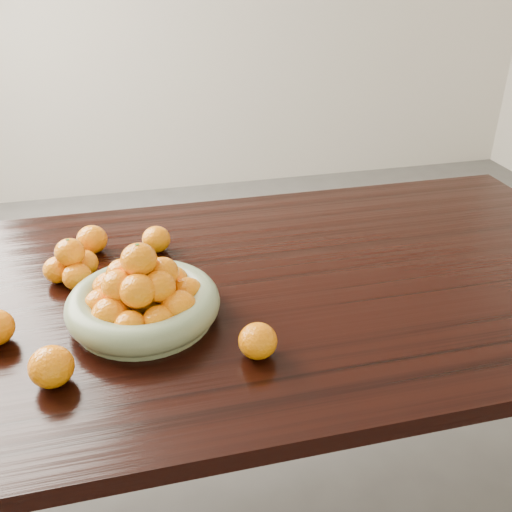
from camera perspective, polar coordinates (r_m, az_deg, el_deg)
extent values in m
plane|color=#575652|center=(1.86, -1.46, -22.86)|extent=(5.00, 5.00, 0.00)
cube|color=black|center=(1.36, -1.84, -3.49)|extent=(2.00, 1.00, 0.04)
cube|color=black|center=(2.23, 19.87, -2.62)|extent=(0.08, 0.08, 0.71)
cylinder|color=gray|center=(1.25, -11.07, -5.83)|extent=(0.29, 0.29, 0.01)
torus|color=gray|center=(1.23, -11.20, -4.66)|extent=(0.32, 0.32, 0.06)
ellipsoid|color=orange|center=(1.23, -6.91, -3.70)|extent=(0.07, 0.07, 0.07)
ellipsoid|color=orange|center=(1.28, -8.40, -2.54)|extent=(0.08, 0.08, 0.07)
ellipsoid|color=orange|center=(1.30, -10.47, -2.09)|extent=(0.07, 0.07, 0.07)
ellipsoid|color=orange|center=(1.30, -12.46, -2.44)|extent=(0.07, 0.07, 0.06)
ellipsoid|color=orange|center=(1.28, -14.37, -3.15)|extent=(0.08, 0.08, 0.07)
ellipsoid|color=orange|center=(1.23, -15.22, -4.70)|extent=(0.07, 0.07, 0.07)
ellipsoid|color=orange|center=(1.19, -14.33, -5.78)|extent=(0.08, 0.08, 0.07)
ellipsoid|color=orange|center=(1.16, -12.49, -6.88)|extent=(0.07, 0.07, 0.06)
ellipsoid|color=orange|center=(1.16, -9.68, -6.44)|extent=(0.07, 0.07, 0.06)
ellipsoid|color=orange|center=(1.18, -7.75, -5.22)|extent=(0.08, 0.08, 0.07)
ellipsoid|color=orange|center=(1.22, -11.04, -4.35)|extent=(0.07, 0.07, 0.07)
ellipsoid|color=orange|center=(1.21, -9.32, -1.62)|extent=(0.07, 0.07, 0.06)
ellipsoid|color=orange|center=(1.24, -10.98, -1.12)|extent=(0.07, 0.07, 0.06)
ellipsoid|color=orange|center=(1.23, -13.20, -1.76)|extent=(0.07, 0.07, 0.06)
ellipsoid|color=orange|center=(1.19, -13.58, -2.91)|extent=(0.07, 0.07, 0.06)
ellipsoid|color=orange|center=(1.16, -11.73, -3.43)|extent=(0.07, 0.07, 0.07)
ellipsoid|color=orange|center=(1.18, -9.70, -3.02)|extent=(0.07, 0.07, 0.07)
ellipsoid|color=orange|center=(1.18, -11.63, -0.37)|extent=(0.08, 0.08, 0.07)
ellipsoid|color=orange|center=(1.38, -17.46, -1.97)|extent=(0.07, 0.07, 0.06)
ellipsoid|color=orange|center=(1.43, -16.81, -0.68)|extent=(0.07, 0.07, 0.06)
ellipsoid|color=orange|center=(1.42, -19.22, -1.30)|extent=(0.07, 0.07, 0.06)
ellipsoid|color=orange|center=(1.39, -18.12, 0.37)|extent=(0.07, 0.07, 0.06)
ellipsoid|color=orange|center=(1.11, -19.79, -10.37)|extent=(0.08, 0.08, 0.08)
ellipsoid|color=orange|center=(1.11, 0.18, -8.49)|extent=(0.08, 0.08, 0.07)
ellipsoid|color=orange|center=(1.53, -16.09, 1.61)|extent=(0.08, 0.08, 0.07)
ellipsoid|color=orange|center=(1.50, -9.94, 1.67)|extent=(0.07, 0.07, 0.07)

